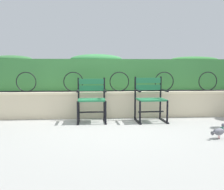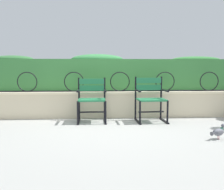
{
  "view_description": "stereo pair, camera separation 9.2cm",
  "coord_description": "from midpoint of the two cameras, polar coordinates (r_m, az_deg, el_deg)",
  "views": [
    {
      "loc": [
        -0.34,
        -4.6,
        1.06
      ],
      "look_at": [
        0.0,
        0.09,
        0.55
      ],
      "focal_mm": 40.06,
      "sensor_mm": 36.0,
      "label": 1
    },
    {
      "loc": [
        -0.25,
        -4.61,
        1.06
      ],
      "look_at": [
        0.0,
        0.09,
        0.55
      ],
      "focal_mm": 40.06,
      "sensor_mm": 36.0,
      "label": 2
    }
  ],
  "objects": [
    {
      "name": "hedge_row",
      "position": [
        5.77,
        -0.24,
        5.04
      ],
      "size": [
        6.74,
        0.46,
        0.81
      ],
      "color": "#387A3D",
      "rests_on": "stone_wall"
    },
    {
      "name": "park_chair_right",
      "position": [
        5.04,
        9.28,
        -0.65
      ],
      "size": [
        0.6,
        0.55,
        0.89
      ],
      "color": "#237547",
      "rests_on": "ground"
    },
    {
      "name": "pigeon_near_chairs",
      "position": [
        4.1,
        23.73,
        -7.7
      ],
      "size": [
        0.28,
        0.18,
        0.22
      ],
      "color": "slate",
      "rests_on": "ground"
    },
    {
      "name": "park_chair_left",
      "position": [
        4.96,
        -4.11,
        -0.76
      ],
      "size": [
        0.57,
        0.53,
        0.86
      ],
      "color": "#237547",
      "rests_on": "ground"
    },
    {
      "name": "stone_wall",
      "position": [
        5.42,
        0.11,
        -2.03
      ],
      "size": [
        6.87,
        0.41,
        0.56
      ],
      "color": "beige",
      "rests_on": "ground"
    },
    {
      "name": "ground_plane",
      "position": [
        4.73,
        0.62,
        -6.75
      ],
      "size": [
        60.0,
        60.0,
        0.0
      ],
      "primitive_type": "plane",
      "color": "#9E9E99"
    },
    {
      "name": "iron_arch_fence",
      "position": [
        5.3,
        -2.48,
        2.74
      ],
      "size": [
        6.34,
        0.02,
        0.42
      ],
      "color": "black",
      "rests_on": "stone_wall"
    }
  ]
}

